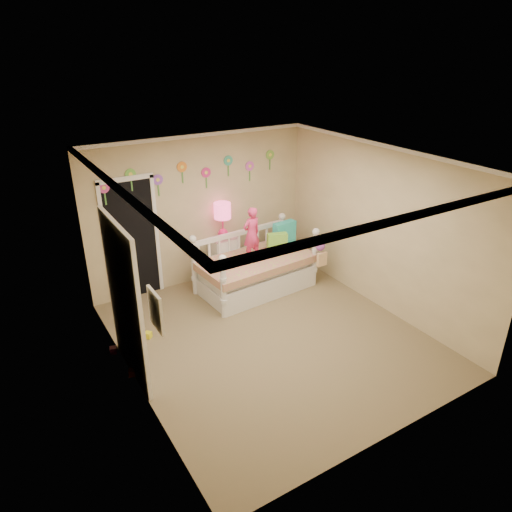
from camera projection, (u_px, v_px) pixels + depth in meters
floor at (272, 337)px, 6.86m from camera, size 4.00×4.50×0.01m
ceiling at (274, 161)px, 5.78m from camera, size 4.00×4.50×0.01m
back_wall at (201, 210)px, 8.06m from camera, size 4.00×0.01×2.60m
left_wall at (127, 295)px, 5.37m from camera, size 0.01×4.50×2.60m
right_wall at (381, 228)px, 7.27m from camera, size 0.01×4.50×2.60m
crown_molding at (274, 163)px, 5.79m from camera, size 4.00×4.50×0.06m
daybed at (255, 261)px, 7.99m from camera, size 2.04×1.19×1.07m
pillow_turquoise at (284, 233)px, 8.39m from camera, size 0.44×0.19×0.43m
pillow_lime at (277, 242)px, 8.15m from camera, size 0.37×0.23×0.33m
child at (252, 234)px, 7.72m from camera, size 0.36×0.26×0.92m
nightstand at (224, 258)px, 8.46m from camera, size 0.49×0.38×0.77m
table_lamp at (222, 215)px, 8.12m from camera, size 0.30×0.30×0.65m
closet_doorway at (132, 239)px, 7.57m from camera, size 0.90×0.04×2.07m
flower_decals at (194, 174)px, 7.74m from camera, size 3.40×0.02×0.50m
mirror_closet at (125, 302)px, 5.73m from camera, size 0.07×1.30×2.10m
wall_picture at (156, 310)px, 4.58m from camera, size 0.05×0.34×0.42m
hanging_bag at (320, 255)px, 7.94m from camera, size 0.20×0.16×0.36m
toy_scatter at (150, 360)px, 6.29m from camera, size 0.84×1.33×0.11m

